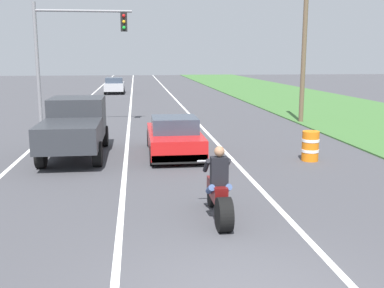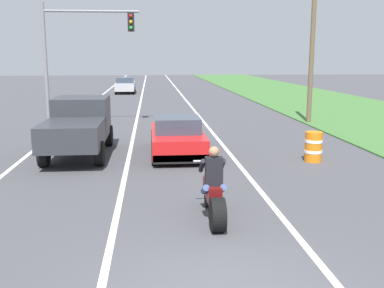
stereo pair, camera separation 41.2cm
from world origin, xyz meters
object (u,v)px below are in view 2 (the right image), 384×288
Objects in this scene: motorcycle_with_rider at (214,194)px; sports_car_red at (177,137)px; pickup_truck_left_lane_dark_grey at (79,124)px; distant_car_far_ahead at (125,85)px; construction_barrel_nearest at (313,147)px; traffic_light_mast_near at (75,45)px.

motorcycle_with_rider is 6.73m from sports_car_red.
pickup_truck_left_lane_dark_grey is 27.67m from distant_car_far_ahead.
motorcycle_with_rider is 2.21× the size of construction_barrel_nearest.
construction_barrel_nearest is at bearing -11.93° from pickup_truck_left_lane_dark_grey.
traffic_light_mast_near reaches higher than pickup_truck_left_lane_dark_grey.
distant_car_far_ahead is at bearing 96.76° from sports_car_red.
distant_car_far_ahead is at bearing 86.43° from traffic_light_mast_near.
motorcycle_with_rider is 6.61m from construction_barrel_nearest.
traffic_light_mast_near is 6.00× the size of construction_barrel_nearest.
construction_barrel_nearest is at bearing -44.28° from traffic_light_mast_near.
motorcycle_with_rider is 0.46× the size of pickup_truck_left_lane_dark_grey.
sports_car_red is 3.48m from pickup_truck_left_lane_dark_grey.
distant_car_far_ahead is at bearing 89.69° from pickup_truck_left_lane_dark_grey.
sports_car_red is at bearing 93.22° from motorcycle_with_rider.
motorcycle_with_rider reaches higher than distant_car_far_ahead.
sports_car_red is at bearing -83.24° from distant_car_far_ahead.
pickup_truck_left_lane_dark_grey is 0.80× the size of traffic_light_mast_near.
construction_barrel_nearest is at bearing -18.75° from sports_car_red.
pickup_truck_left_lane_dark_grey is 8.09m from construction_barrel_nearest.
sports_car_red is 1.08× the size of distant_car_far_ahead.
distant_car_far_ahead is at bearing 104.78° from construction_barrel_nearest.
motorcycle_with_rider is at bearing -127.94° from construction_barrel_nearest.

